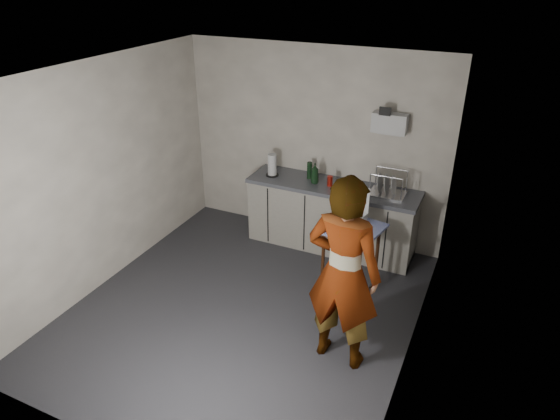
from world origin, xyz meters
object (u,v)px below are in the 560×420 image
at_px(soda_can, 330,181).
at_px(paper_towel, 272,166).
at_px(side_table, 352,235).
at_px(standing_man, 343,274).
at_px(soap_bottle, 315,173).
at_px(kitchen_counter, 331,218).
at_px(bakery_box, 350,217).
at_px(dark_bottle, 310,170).
at_px(dish_rack, 387,189).

distance_m(soda_can, paper_towel, 0.82).
xyz_separation_m(side_table, standing_man, (0.27, -1.16, 0.26)).
bearing_deg(side_table, soap_bottle, 145.70).
bearing_deg(soap_bottle, side_table, -45.07).
relative_size(side_table, paper_towel, 2.67).
relative_size(soda_can, paper_towel, 0.43).
height_order(kitchen_counter, soda_can, soda_can).
xyz_separation_m(kitchen_counter, bakery_box, (0.46, -0.75, 0.48)).
bearing_deg(bakery_box, soap_bottle, 147.53).
bearing_deg(soap_bottle, bakery_box, -45.22).
xyz_separation_m(side_table, dark_bottle, (-0.88, 0.87, 0.32)).
height_order(kitchen_counter, side_table, kitchen_counter).
bearing_deg(dish_rack, side_table, -102.33).
xyz_separation_m(soap_bottle, dish_rack, (0.94, 0.05, -0.07)).
height_order(dish_rack, bakery_box, bakery_box).
xyz_separation_m(dark_bottle, paper_towel, (-0.49, -0.12, 0.03)).
bearing_deg(soap_bottle, kitchen_counter, 9.04).
bearing_deg(soda_can, side_table, -54.12).
xyz_separation_m(kitchen_counter, dark_bottle, (-0.36, 0.07, 0.60)).
xyz_separation_m(side_table, soda_can, (-0.55, 0.76, 0.27)).
distance_m(dark_bottle, dish_rack, 1.06).
bearing_deg(paper_towel, soda_can, 0.46).
distance_m(side_table, standing_man, 1.22).
height_order(kitchen_counter, bakery_box, bakery_box).
bearing_deg(soap_bottle, soda_can, -0.16).
distance_m(soap_bottle, paper_towel, 0.61).
relative_size(soap_bottle, soda_can, 2.09).
xyz_separation_m(dark_bottle, bakery_box, (0.82, -0.82, -0.12)).
relative_size(kitchen_counter, side_table, 2.76).
relative_size(dark_bottle, dish_rack, 0.53).
relative_size(standing_man, paper_towel, 6.40).
distance_m(standing_man, bakery_box, 1.26).
xyz_separation_m(standing_man, soda_can, (-0.82, 1.92, 0.00)).
relative_size(kitchen_counter, dish_rack, 5.19).
bearing_deg(standing_man, bakery_box, -70.82).
bearing_deg(standing_man, soap_bottle, -57.68).
bearing_deg(dish_rack, kitchen_counter, -179.01).
height_order(dark_bottle, paper_towel, paper_towel).
distance_m(standing_man, soap_bottle, 2.18).
distance_m(soda_can, dark_bottle, 0.35).
xyz_separation_m(side_table, dish_rack, (0.18, 0.81, 0.27)).
height_order(soap_bottle, paper_towel, paper_towel).
bearing_deg(soda_can, kitchen_counter, 50.85).
xyz_separation_m(soda_can, dish_rack, (0.73, 0.05, 0.00)).
distance_m(side_table, soda_can, 0.98).
height_order(soda_can, dark_bottle, dark_bottle).
relative_size(kitchen_counter, soda_can, 17.09).
xyz_separation_m(standing_man, dark_bottle, (-1.15, 2.04, 0.05)).
height_order(soap_bottle, dark_bottle, soap_bottle).
xyz_separation_m(standing_man, dish_rack, (-0.09, 1.97, 0.01)).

